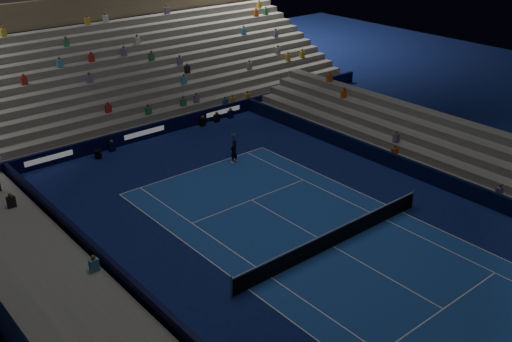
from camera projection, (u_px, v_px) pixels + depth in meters
The scene contains 10 objects.
ground at pixel (333, 247), 29.61m from camera, with size 90.00×90.00×0.00m, color #0D1851.
court_surface at pixel (333, 246), 29.61m from camera, with size 10.97×23.77×0.01m, color #1B4499.
sponsor_barrier_far at pixel (144, 133), 42.24m from camera, with size 44.00×0.25×1.00m, color black.
sponsor_barrier_east at pixel (447, 182), 35.02m from camera, with size 0.25×37.00×1.00m, color black.
sponsor_barrier_west at pixel (166, 320), 23.77m from camera, with size 0.25×37.00×1.00m, color black.
grandstand_main at pixel (81, 66), 47.54m from camera, with size 44.00×15.20×11.20m.
grandstand_east at pixel (480, 160), 36.86m from camera, with size 5.00×37.00×2.50m.
tennis_net at pixel (334, 238), 29.40m from camera, with size 12.90×0.10×1.10m.
tennis_player at pixel (234, 151), 38.49m from camera, with size 0.57×0.37×1.56m, color black.
broadcast_camera at pixel (98, 154), 39.36m from camera, with size 0.52×0.91×0.54m.
Camera 1 is at (-19.09, -16.86, 16.04)m, focal length 41.68 mm.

